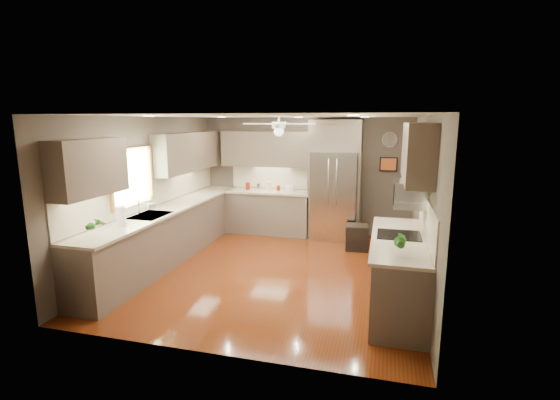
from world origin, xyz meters
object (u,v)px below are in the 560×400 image
at_px(potted_plant_right, 401,241).
at_px(soap_bottle, 151,206).
at_px(paper_towel, 121,217).
at_px(potted_plant_left, 95,224).
at_px(canister_d, 278,188).
at_px(refrigerator, 335,182).
at_px(canister_c, 269,186).
at_px(canister_a, 248,186).
at_px(microwave, 410,194).
at_px(bowl, 290,190).
at_px(canister_b, 259,187).
at_px(stool, 357,237).

bearing_deg(potted_plant_right, soap_bottle, 162.63).
bearing_deg(paper_towel, potted_plant_left, -89.98).
relative_size(potted_plant_left, potted_plant_right, 1.13).
relative_size(canister_d, refrigerator, 0.05).
relative_size(canister_c, potted_plant_left, 0.59).
distance_m(canister_a, microwave, 4.28).
relative_size(canister_d, bowl, 0.49).
relative_size(soap_bottle, potted_plant_left, 0.55).
relative_size(canister_b, paper_towel, 0.49).
bearing_deg(canister_a, stool, -16.15).
bearing_deg(microwave, canister_a, 139.56).
bearing_deg(paper_towel, soap_bottle, 97.81).
relative_size(canister_a, soap_bottle, 0.86).
bearing_deg(canister_d, stool, -22.66).
xyz_separation_m(canister_c, paper_towel, (-1.21, -3.44, 0.05)).
distance_m(canister_b, refrigerator, 1.68).
bearing_deg(canister_a, soap_bottle, -109.52).
height_order(canister_a, microwave, microwave).
bearing_deg(soap_bottle, potted_plant_right, -17.37).
relative_size(potted_plant_right, refrigerator, 0.12).
xyz_separation_m(canister_a, refrigerator, (1.91, -0.05, 0.17)).
xyz_separation_m(potted_plant_left, potted_plant_right, (3.84, 0.29, -0.02)).
relative_size(canister_b, canister_c, 0.80).
bearing_deg(bowl, potted_plant_right, -59.62).
bearing_deg(refrigerator, soap_bottle, -139.36).
height_order(canister_c, stool, canister_c).
xyz_separation_m(potted_plant_right, paper_towel, (-3.84, 0.25, -0.00)).
height_order(canister_a, paper_towel, paper_towel).
distance_m(canister_d, paper_towel, 3.73).
height_order(bowl, refrigerator, refrigerator).
distance_m(canister_a, potted_plant_left, 4.04).
xyz_separation_m(canister_d, microwave, (2.55, -2.78, 0.48)).
xyz_separation_m(soap_bottle, potted_plant_right, (3.98, -1.24, 0.06)).
bearing_deg(soap_bottle, bowl, 53.64).
relative_size(canister_b, potted_plant_left, 0.47).
distance_m(canister_b, canister_c, 0.23).
xyz_separation_m(canister_a, canister_c, (0.48, 0.01, 0.01)).
distance_m(canister_d, potted_plant_right, 4.43).
relative_size(canister_b, stool, 0.32).
xyz_separation_m(canister_b, refrigerator, (1.67, -0.07, 0.18)).
xyz_separation_m(canister_c, soap_bottle, (-1.34, -2.45, 0.00)).
relative_size(canister_b, canister_d, 1.41).
bearing_deg(canister_a, paper_towel, -101.99).
bearing_deg(canister_b, refrigerator, -2.36).
bearing_deg(refrigerator, microwave, -63.91).
height_order(canister_a, refrigerator, refrigerator).
bearing_deg(potted_plant_left, canister_c, 73.12).
height_order(potted_plant_left, bowl, potted_plant_left).
distance_m(canister_a, potted_plant_right, 4.82).
relative_size(canister_d, potted_plant_left, 0.33).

